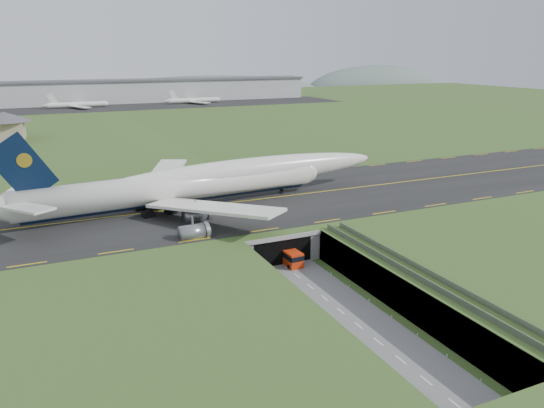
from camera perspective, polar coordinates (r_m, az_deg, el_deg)
name	(u,v)px	position (r m, az deg, el deg)	size (l,w,h in m)	color
ground	(302,281)	(95.48, 3.26, -8.27)	(900.00, 900.00, 0.00)	#384F1F
airfield_deck	(302,265)	(94.29, 3.29, -6.60)	(800.00, 800.00, 6.00)	gray
trench_road	(323,298)	(89.50, 5.52, -9.98)	(12.00, 75.00, 0.20)	slate
taxiway	(236,202)	(121.81, -3.90, 0.19)	(800.00, 44.00, 0.18)	black
tunnel_portal	(264,235)	(108.23, -0.82, -3.35)	(17.00, 22.30, 6.00)	gray
guideway	(425,284)	(84.70, 16.14, -8.25)	(3.00, 53.00, 7.05)	#A8A8A3
jumbo_jet	(204,182)	(119.07, -7.28, 2.33)	(92.66, 59.77, 19.84)	silver
shuttle_tram	(289,256)	(102.04, 1.79, -5.61)	(3.12, 7.38, 2.96)	red
service_building	(4,123)	(233.97, -26.85, 7.75)	(21.49, 21.49, 11.04)	tan
cargo_terminal	(94,92)	(379.33, -18.62, 11.36)	(320.00, 67.00, 15.60)	#B2B2B2
distant_hills	(151,100)	(519.49, -12.92, 10.82)	(700.00, 91.00, 60.00)	#566761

